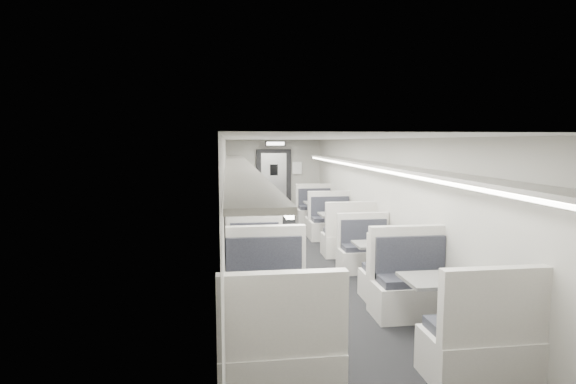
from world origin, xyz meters
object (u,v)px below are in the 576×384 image
object	(u,v)px
booth_left_c	(258,268)
vestibule_door	(274,183)
booth_right_a	(321,215)
booth_right_c	(378,263)
booth_right_d	(442,309)
booth_left_a	(246,218)
booth_left_b	(251,237)
passenger	(257,203)
exit_sign	(275,144)
booth_left_d	(271,316)
booth_right_b	(339,230)

from	to	relation	value
booth_left_c	vestibule_door	bearing A→B (deg)	82.10
booth_right_a	booth_right_c	world-z (taller)	booth_right_a
booth_left_c	booth_right_d	distance (m)	2.97
booth_left_a	booth_left_b	bearing A→B (deg)	-90.00
booth_left_b	passenger	world-z (taller)	passenger
booth_left_a	passenger	xyz separation A→B (m)	(0.28, -0.00, 0.38)
booth_left_c	exit_sign	size ratio (longest dim) A/B	3.15
booth_left_d	booth_right_c	world-z (taller)	booth_left_d
booth_left_a	booth_left_d	xyz separation A→B (m)	(0.00, -6.59, 0.03)
vestibule_door	booth_left_b	bearing A→B (deg)	-101.20
booth_left_a	booth_left_d	distance (m)	6.59
booth_right_b	booth_right_d	size ratio (longest dim) A/B	0.95
booth_right_a	passenger	distance (m)	1.78
booth_left_a	exit_sign	distance (m)	3.13
booth_right_c	exit_sign	distance (m)	7.02
booth_left_b	booth_right_c	bearing A→B (deg)	-46.53
booth_right_c	booth_left_b	bearing A→B (deg)	133.47
booth_left_c	booth_left_d	size ratio (longest dim) A/B	0.84
booth_right_c	booth_left_d	bearing A→B (deg)	-132.25
booth_right_a	vestibule_door	xyz separation A→B (m)	(-1.00, 2.51, 0.66)
booth_left_a	booth_right_b	distance (m)	2.65
booth_left_a	booth_right_c	bearing A→B (deg)	-65.50
booth_left_b	booth_right_d	distance (m)	4.78
booth_right_c	passenger	world-z (taller)	passenger
booth_left_b	vestibule_door	world-z (taller)	vestibule_door
booth_right_b	booth_right_d	bearing A→B (deg)	-90.00
booth_right_b	exit_sign	bearing A→B (deg)	103.98
passenger	booth_right_d	bearing A→B (deg)	-82.94
booth_left_d	booth_right_b	bearing A→B (deg)	67.62
booth_left_d	booth_right_c	xyz separation A→B (m)	(2.00, 2.20, -0.06)
booth_left_b	booth_left_d	world-z (taller)	booth_left_d
booth_right_c	exit_sign	xyz separation A→B (m)	(-1.00, 6.67, 1.93)
booth_left_d	passenger	size ratio (longest dim) A/B	1.50
booth_left_b	booth_right_b	xyz separation A→B (m)	(2.00, 0.55, -0.00)
passenger	vestibule_door	size ratio (longest dim) A/B	0.73
booth_right_b	booth_right_d	xyz separation A→B (m)	(0.00, -4.89, 0.02)
booth_right_c	booth_right_d	world-z (taller)	booth_right_d
exit_sign	vestibule_door	bearing A→B (deg)	90.00
booth_left_b	booth_right_b	bearing A→B (deg)	15.27
booth_left_d	booth_right_d	size ratio (longest dim) A/B	1.03
booth_right_d	booth_left_c	bearing A→B (deg)	132.38
booth_left_c	booth_right_a	world-z (taller)	booth_right_a
vestibule_door	booth_right_c	bearing A→B (deg)	-82.05
booth_left_a	booth_right_a	bearing A→B (deg)	7.39
passenger	booth_right_a	bearing A→B (deg)	1.17
booth_right_a	booth_right_d	size ratio (longest dim) A/B	0.95
passenger	vestibule_door	bearing A→B (deg)	67.99
booth_left_c	booth_right_a	distance (m)	5.10
booth_left_a	booth_right_b	world-z (taller)	booth_left_a
passenger	vestibule_door	world-z (taller)	vestibule_door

